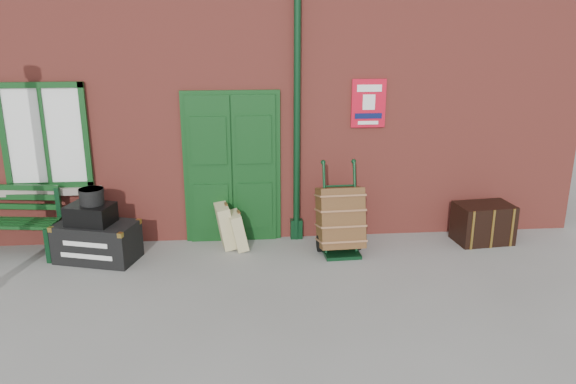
{
  "coord_description": "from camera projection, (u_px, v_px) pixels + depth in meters",
  "views": [
    {
      "loc": [
        -0.17,
        -6.56,
        3.19
      ],
      "look_at": [
        0.45,
        0.6,
        1.0
      ],
      "focal_mm": 35.0,
      "sensor_mm": 36.0,
      "label": 1
    }
  ],
  "objects": [
    {
      "name": "suitcase_back",
      "position": [
        225.0,
        226.0,
        8.21
      ],
      "size": [
        0.35,
        0.49,
        0.65
      ],
      "primitive_type": "cube",
      "rotation": [
        0.0,
        -0.16,
        0.16
      ],
      "color": "tan",
      "rests_on": "ground"
    },
    {
      "name": "hatbox",
      "position": [
        92.0,
        196.0,
        7.6
      ],
      "size": [
        0.4,
        0.4,
        0.22
      ],
      "primitive_type": "cylinder",
      "rotation": [
        0.0,
        0.0,
        -0.29
      ],
      "color": "black",
      "rests_on": "strongbox"
    },
    {
      "name": "station_building",
      "position": [
        248.0,
        82.0,
        9.89
      ],
      "size": [
        10.3,
        4.3,
        4.36
      ],
      "color": "#A03E33",
      "rests_on": "ground"
    },
    {
      "name": "suitcase_front",
      "position": [
        238.0,
        231.0,
        8.15
      ],
      "size": [
        0.33,
        0.44,
        0.56
      ],
      "primitive_type": "cube",
      "rotation": [
        0.0,
        -0.2,
        0.16
      ],
      "color": "tan",
      "rests_on": "ground"
    },
    {
      "name": "ground",
      "position": [
        257.0,
        281.0,
        7.2
      ],
      "size": [
        80.0,
        80.0,
        0.0
      ],
      "primitive_type": "plane",
      "color": "gray",
      "rests_on": "ground"
    },
    {
      "name": "bench",
      "position": [
        0.0,
        220.0,
        7.91
      ],
      "size": [
        1.7,
        0.72,
        1.02
      ],
      "rotation": [
        0.0,
        0.0,
        -0.13
      ],
      "color": "#103B15",
      "rests_on": "ground"
    },
    {
      "name": "strongbox",
      "position": [
        91.0,
        214.0,
        7.64
      ],
      "size": [
        0.69,
        0.58,
        0.27
      ],
      "primitive_type": "cube",
      "rotation": [
        0.0,
        0.0,
        -0.29
      ],
      "color": "black",
      "rests_on": "houdini_trunk"
    },
    {
      "name": "dark_trunk",
      "position": [
        483.0,
        223.0,
        8.41
      ],
      "size": [
        0.86,
        0.61,
        0.59
      ],
      "primitive_type": "cube",
      "rotation": [
        0.0,
        0.0,
        0.1
      ],
      "color": "black",
      "rests_on": "ground"
    },
    {
      "name": "houdini_trunk",
      "position": [
        97.0,
        242.0,
        7.76
      ],
      "size": [
        1.2,
        0.88,
        0.54
      ],
      "primitive_type": "cube",
      "rotation": [
        0.0,
        0.0,
        -0.29
      ],
      "color": "black",
      "rests_on": "ground"
    },
    {
      "name": "porter_trolley",
      "position": [
        340.0,
        219.0,
        7.98
      ],
      "size": [
        0.65,
        0.7,
        1.29
      ],
      "rotation": [
        0.0,
        0.0,
        0.05
      ],
      "color": "black",
      "rests_on": "ground"
    }
  ]
}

